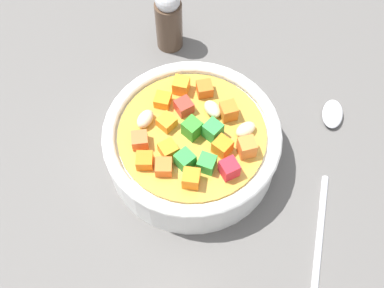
{
  "coord_description": "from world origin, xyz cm",
  "views": [
    {
      "loc": [
        11.8,
        20.68,
        44.36
      ],
      "look_at": [
        0.0,
        0.0,
        2.57
      ],
      "focal_mm": 44.53,
      "sensor_mm": 36.0,
      "label": 1
    }
  ],
  "objects": [
    {
      "name": "spoon",
      "position": [
        -11.67,
        7.97,
        0.45
      ],
      "size": [
        17.35,
        18.76,
        1.08
      ],
      "rotation": [
        0.0,
        0.0,
        3.97
      ],
      "color": "silver",
      "rests_on": "ground_plane"
    },
    {
      "name": "ground_plane",
      "position": [
        0.0,
        0.0,
        -1.0
      ],
      "size": [
        140.0,
        140.0,
        2.0
      ],
      "primitive_type": "cube",
      "color": "#565451"
    },
    {
      "name": "pepper_shaker",
      "position": [
        -5.42,
        -14.88,
        4.19
      ],
      "size": [
        3.14,
        3.14,
        8.44
      ],
      "color": "#4C3828",
      "rests_on": "ground_plane"
    },
    {
      "name": "soup_bowl_main",
      "position": [
        0.0,
        0.02,
        2.93
      ],
      "size": [
        17.61,
        17.61,
        6.51
      ],
      "color": "white",
      "rests_on": "ground_plane"
    }
  ]
}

